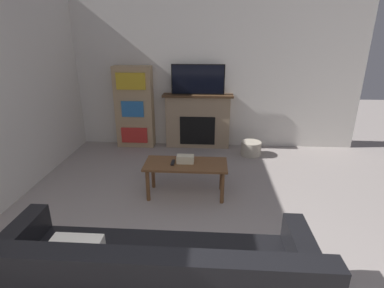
{
  "coord_description": "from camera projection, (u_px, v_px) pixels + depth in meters",
  "views": [
    {
      "loc": [
        0.17,
        -1.0,
        2.03
      ],
      "look_at": [
        -0.08,
        2.71,
        0.65
      ],
      "focal_mm": 28.0,
      "sensor_mm": 36.0,
      "label": 1
    }
  ],
  "objects": [
    {
      "name": "fireplace",
      "position": [
        198.0,
        121.0,
        5.56
      ],
      "size": [
        1.27,
        0.28,
        1.0
      ],
      "color": "tan",
      "rests_on": "ground_plane"
    },
    {
      "name": "bookshelf",
      "position": [
        134.0,
        107.0,
        5.52
      ],
      "size": [
        0.69,
        0.29,
        1.49
      ],
      "color": "tan",
      "rests_on": "ground_plane"
    },
    {
      "name": "wall_back",
      "position": [
        203.0,
        74.0,
        5.39
      ],
      "size": [
        5.63,
        0.06,
        2.7
      ],
      "color": "silver",
      "rests_on": "ground_plane"
    },
    {
      "name": "remote_control",
      "position": [
        173.0,
        162.0,
        3.85
      ],
      "size": [
        0.04,
        0.15,
        0.02
      ],
      "color": "black",
      "rests_on": "coffee_table"
    },
    {
      "name": "coffee_table",
      "position": [
        186.0,
        168.0,
        3.88
      ],
      "size": [
        1.06,
        0.47,
        0.46
      ],
      "color": "brown",
      "rests_on": "ground_plane"
    },
    {
      "name": "tissue_box",
      "position": [
        185.0,
        159.0,
        3.85
      ],
      "size": [
        0.22,
        0.12,
        0.1
      ],
      "color": "beige",
      "rests_on": "coffee_table"
    },
    {
      "name": "storage_basket",
      "position": [
        251.0,
        148.0,
        5.28
      ],
      "size": [
        0.35,
        0.35,
        0.25
      ],
      "color": "#BCB29E",
      "rests_on": "ground_plane"
    },
    {
      "name": "couch",
      "position": [
        153.0,
        284.0,
        2.22
      ],
      "size": [
        2.34,
        0.86,
        0.81
      ],
      "color": "black",
      "rests_on": "ground_plane"
    },
    {
      "name": "tv",
      "position": [
        198.0,
        80.0,
        5.28
      ],
      "size": [
        0.94,
        0.03,
        0.53
      ],
      "color": "black",
      "rests_on": "fireplace"
    }
  ]
}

